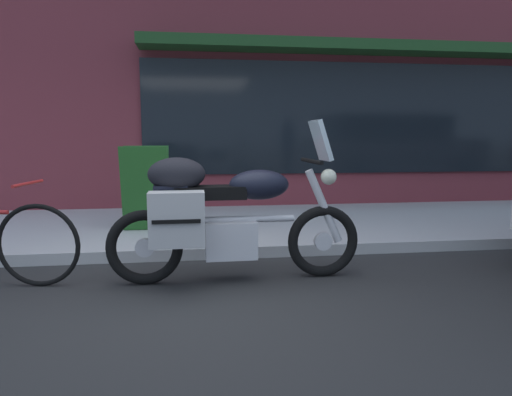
{
  "coord_description": "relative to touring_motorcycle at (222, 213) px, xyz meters",
  "views": [
    {
      "loc": [
        0.01,
        -3.35,
        1.26
      ],
      "look_at": [
        0.56,
        0.7,
        0.7
      ],
      "focal_mm": 31.8,
      "sensor_mm": 36.0,
      "label": 1
    }
  ],
  "objects": [
    {
      "name": "sandwich_board_sign",
      "position": [
        -0.82,
        1.79,
        0.03
      ],
      "size": [
        0.55,
        0.43,
        1.02
      ],
      "color": "#1E511E",
      "rests_on": "sidewalk_curb"
    },
    {
      "name": "touring_motorcycle",
      "position": [
        0.0,
        0.0,
        0.0
      ],
      "size": [
        2.21,
        0.69,
        1.4
      ],
      "color": "black",
      "rests_on": "ground_plane"
    },
    {
      "name": "ground_plane",
      "position": [
        -0.23,
        -0.46,
        -0.61
      ],
      "size": [
        80.0,
        80.0,
        0.0
      ],
      "primitive_type": "plane",
      "color": "#292929"
    }
  ]
}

